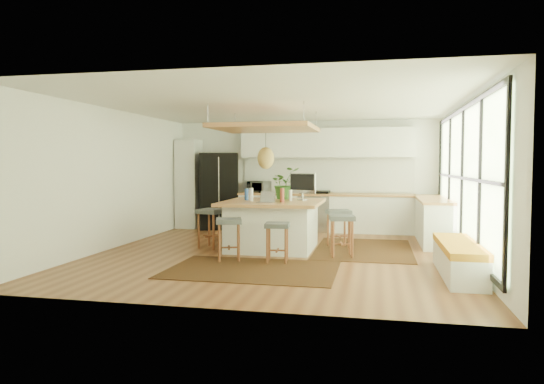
% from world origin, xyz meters
% --- Properties ---
extents(floor, '(7.00, 7.00, 0.00)m').
position_xyz_m(floor, '(0.00, 0.00, 0.00)').
color(floor, brown).
rests_on(floor, ground).
extents(ceiling, '(7.00, 7.00, 0.00)m').
position_xyz_m(ceiling, '(0.00, 0.00, 2.70)').
color(ceiling, white).
rests_on(ceiling, ground).
extents(wall_back, '(6.50, 0.00, 6.50)m').
position_xyz_m(wall_back, '(0.00, 3.50, 1.35)').
color(wall_back, white).
rests_on(wall_back, ground).
extents(wall_front, '(6.50, 0.00, 6.50)m').
position_xyz_m(wall_front, '(0.00, -3.50, 1.35)').
color(wall_front, white).
rests_on(wall_front, ground).
extents(wall_left, '(0.00, 7.00, 7.00)m').
position_xyz_m(wall_left, '(-3.25, 0.00, 1.35)').
color(wall_left, white).
rests_on(wall_left, ground).
extents(wall_right, '(0.00, 7.00, 7.00)m').
position_xyz_m(wall_right, '(3.25, 0.00, 1.35)').
color(wall_right, white).
rests_on(wall_right, ground).
extents(window_wall, '(0.10, 6.20, 2.60)m').
position_xyz_m(window_wall, '(3.22, 0.00, 1.40)').
color(window_wall, black).
rests_on(window_wall, wall_right).
extents(pantry, '(0.55, 0.60, 2.25)m').
position_xyz_m(pantry, '(-2.95, 3.18, 1.12)').
color(pantry, white).
rests_on(pantry, floor).
extents(back_counter_base, '(4.20, 0.60, 0.88)m').
position_xyz_m(back_counter_base, '(0.55, 3.18, 0.44)').
color(back_counter_base, white).
rests_on(back_counter_base, floor).
extents(back_counter_top, '(4.24, 0.64, 0.05)m').
position_xyz_m(back_counter_top, '(0.55, 3.18, 0.90)').
color(back_counter_top, '#AF703E').
rests_on(back_counter_top, back_counter_base).
extents(backsplash, '(4.20, 0.02, 0.80)m').
position_xyz_m(backsplash, '(0.55, 3.48, 1.35)').
color(backsplash, white).
rests_on(backsplash, wall_back).
extents(upper_cabinets, '(4.20, 0.34, 0.70)m').
position_xyz_m(upper_cabinets, '(0.55, 3.32, 2.15)').
color(upper_cabinets, white).
rests_on(upper_cabinets, wall_back).
extents(range, '(0.76, 0.62, 1.00)m').
position_xyz_m(range, '(0.30, 3.18, 0.50)').
color(range, '#A5A5AA').
rests_on(range, floor).
extents(right_counter_base, '(0.60, 2.50, 0.88)m').
position_xyz_m(right_counter_base, '(2.93, 2.00, 0.44)').
color(right_counter_base, white).
rests_on(right_counter_base, floor).
extents(right_counter_top, '(0.64, 2.54, 0.05)m').
position_xyz_m(right_counter_top, '(2.93, 2.00, 0.90)').
color(right_counter_top, '#AF703E').
rests_on(right_counter_top, right_counter_base).
extents(window_bench, '(0.52, 2.00, 0.50)m').
position_xyz_m(window_bench, '(2.95, -1.20, 0.25)').
color(window_bench, white).
rests_on(window_bench, floor).
extents(ceiling_panel, '(1.86, 1.86, 0.80)m').
position_xyz_m(ceiling_panel, '(-0.30, 0.40, 2.05)').
color(ceiling_panel, '#AF703E').
rests_on(ceiling_panel, ceiling).
extents(rug_near, '(2.60, 1.80, 0.01)m').
position_xyz_m(rug_near, '(-0.11, -1.42, 0.01)').
color(rug_near, black).
rests_on(rug_near, floor).
extents(rug_right, '(1.80, 2.60, 0.01)m').
position_xyz_m(rug_right, '(1.53, 0.80, 0.01)').
color(rug_right, black).
rests_on(rug_right, floor).
extents(fridge, '(1.13, 0.99, 1.91)m').
position_xyz_m(fridge, '(-2.13, 3.15, 0.93)').
color(fridge, black).
rests_on(fridge, floor).
extents(island, '(1.85, 1.85, 0.93)m').
position_xyz_m(island, '(-0.18, 0.50, 0.47)').
color(island, '#AF703E').
rests_on(island, floor).
extents(stool_near_left, '(0.53, 0.53, 0.72)m').
position_xyz_m(stool_near_left, '(-0.68, -0.78, 0.35)').
color(stool_near_left, '#414548').
rests_on(stool_near_left, floor).
extents(stool_near_right, '(0.43, 0.43, 0.67)m').
position_xyz_m(stool_near_right, '(0.17, -0.80, 0.35)').
color(stool_near_right, '#414548').
rests_on(stool_near_right, floor).
extents(stool_right_front, '(0.50, 0.50, 0.73)m').
position_xyz_m(stool_right_front, '(1.17, -0.04, 0.35)').
color(stool_right_front, '#414548').
rests_on(stool_right_front, floor).
extents(stool_right_back, '(0.55, 0.55, 0.74)m').
position_xyz_m(stool_right_back, '(1.04, 0.88, 0.35)').
color(stool_right_back, '#414548').
rests_on(stool_right_back, floor).
extents(stool_left_side, '(0.56, 0.56, 0.77)m').
position_xyz_m(stool_left_side, '(-1.38, 0.35, 0.35)').
color(stool_left_side, '#414548').
rests_on(stool_left_side, floor).
extents(laptop, '(0.35, 0.36, 0.22)m').
position_xyz_m(laptop, '(-0.22, 0.01, 1.05)').
color(laptop, '#A5A5AA').
rests_on(laptop, island).
extents(monitor, '(0.62, 0.41, 0.54)m').
position_xyz_m(monitor, '(0.34, 0.81, 1.19)').
color(monitor, '#A5A5AA').
rests_on(monitor, island).
extents(microwave, '(0.58, 0.46, 0.35)m').
position_xyz_m(microwave, '(-1.10, 3.18, 1.10)').
color(microwave, '#A5A5AA').
rests_on(microwave, back_counter_top).
extents(island_plant, '(0.85, 0.86, 0.50)m').
position_xyz_m(island_plant, '(-0.05, 1.01, 1.18)').
color(island_plant, '#1E4C19').
rests_on(island_plant, island).
extents(island_bowl, '(0.24, 0.24, 0.05)m').
position_xyz_m(island_bowl, '(-0.78, 0.94, 0.96)').
color(island_bowl, white).
rests_on(island_bowl, island).
extents(island_bottle_0, '(0.07, 0.07, 0.19)m').
position_xyz_m(island_bottle_0, '(-0.73, 0.60, 1.03)').
color(island_bottle_0, '#2C55B3').
rests_on(island_bottle_0, island).
extents(island_bottle_1, '(0.07, 0.07, 0.19)m').
position_xyz_m(island_bottle_1, '(-0.58, 0.35, 1.03)').
color(island_bottle_1, white).
rests_on(island_bottle_1, island).
extents(island_bottle_2, '(0.07, 0.07, 0.19)m').
position_xyz_m(island_bottle_2, '(0.07, 0.20, 1.03)').
color(island_bottle_2, brown).
rests_on(island_bottle_2, island).
extents(island_bottle_3, '(0.07, 0.07, 0.19)m').
position_xyz_m(island_bottle_3, '(0.17, 0.55, 1.03)').
color(island_bottle_3, white).
rests_on(island_bottle_3, island).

